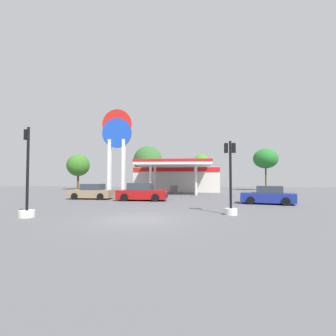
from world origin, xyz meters
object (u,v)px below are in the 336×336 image
(car_2, at_px, (92,192))
(tree_0, at_px, (78,165))
(traffic_signal_1, at_px, (231,190))
(tree_3, at_px, (266,159))
(traffic_signal_0, at_px, (27,196))
(station_pole_sign, at_px, (117,140))
(tree_1, at_px, (148,160))
(car_1, at_px, (268,196))
(car_0, at_px, (142,193))
(tree_2, at_px, (201,164))

(car_2, distance_m, tree_0, 21.14)
(traffic_signal_1, bearing_deg, tree_3, 70.24)
(traffic_signal_0, relative_size, tree_0, 0.78)
(traffic_signal_0, relative_size, traffic_signal_1, 1.15)
(station_pole_sign, distance_m, tree_1, 9.36)
(tree_1, bearing_deg, tree_0, 176.12)
(traffic_signal_0, xyz_separation_m, tree_3, (21.08, 29.75, 4.11))
(car_2, relative_size, tree_1, 0.58)
(car_1, relative_size, tree_1, 0.59)
(car_2, relative_size, tree_0, 0.69)
(car_1, distance_m, tree_1, 24.92)
(station_pole_sign, height_order, car_1, station_pole_sign)
(car_0, distance_m, tree_3, 26.20)
(tree_3, bearing_deg, tree_1, -176.75)
(tree_1, bearing_deg, tree_2, 5.54)
(tree_2, bearing_deg, car_2, -122.39)
(car_2, bearing_deg, car_0, -11.47)
(traffic_signal_0, bearing_deg, traffic_signal_1, 10.20)
(traffic_signal_1, relative_size, tree_0, 0.68)
(tree_0, bearing_deg, traffic_signal_1, -50.99)
(tree_1, distance_m, tree_3, 19.64)
(car_1, height_order, tree_1, tree_1)
(station_pole_sign, xyz_separation_m, tree_0, (-9.94, 9.55, -2.92))
(traffic_signal_1, relative_size, tree_2, 0.71)
(traffic_signal_1, xyz_separation_m, tree_3, (9.97, 27.75, 3.83))
(station_pole_sign, height_order, tree_3, station_pole_sign)
(car_2, height_order, tree_1, tree_1)
(car_0, bearing_deg, car_2, 168.53)
(traffic_signal_0, bearing_deg, tree_1, 87.07)
(tree_0, height_order, tree_1, tree_1)
(car_0, bearing_deg, tree_1, 98.55)
(car_1, height_order, tree_0, tree_0)
(car_0, distance_m, car_1, 10.95)
(station_pole_sign, relative_size, tree_2, 1.89)
(car_0, bearing_deg, tree_0, 128.60)
(tree_2, bearing_deg, tree_0, -179.95)
(traffic_signal_0, relative_size, tree_1, 0.66)
(car_2, distance_m, traffic_signal_0, 11.34)
(tree_0, xyz_separation_m, tree_1, (12.63, -0.86, 0.72))
(traffic_signal_1, bearing_deg, car_0, 129.95)
(tree_3, bearing_deg, station_pole_sign, -156.28)
(tree_2, bearing_deg, traffic_signal_0, -109.57)
(car_1, height_order, traffic_signal_0, traffic_signal_0)
(station_pole_sign, distance_m, tree_2, 15.37)
(tree_1, bearing_deg, station_pole_sign, -107.22)
(car_0, xyz_separation_m, car_2, (-5.32, 1.08, -0.06))
(tree_0, bearing_deg, tree_1, -3.88)
(tree_0, relative_size, tree_2, 1.03)
(station_pole_sign, bearing_deg, car_1, -35.95)
(car_0, bearing_deg, station_pole_sign, 119.28)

